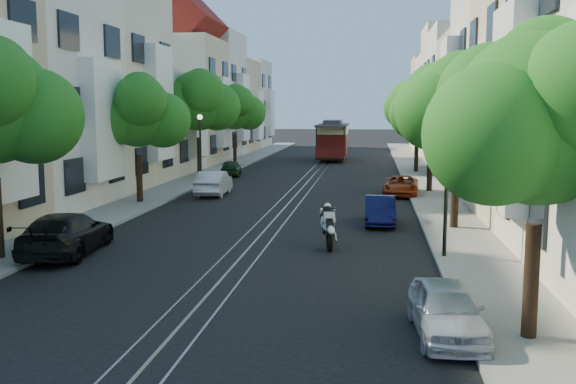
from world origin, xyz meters
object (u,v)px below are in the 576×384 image
(sportbike_rider, at_px, (328,223))
(tree_w_d, at_px, (235,109))
(tree_e_c, at_px, (433,109))
(tree_e_d, at_px, (419,105))
(parked_car_w_near, at_px, (67,233))
(lamp_west, at_px, (200,138))
(tree_e_a, at_px, (543,121))
(cable_car, at_px, (333,139))
(tree_w_b, at_px, (138,113))
(parked_car_e_far, at_px, (401,186))
(tree_e_b, at_px, (460,106))
(parked_car_e_near, at_px, (446,309))
(parked_car_w_far, at_px, (231,168))
(parked_car_w_mid, at_px, (214,183))
(parked_car_e_mid, at_px, (380,210))
(tree_w_c, at_px, (199,102))
(lamp_east, at_px, (447,168))

(sportbike_rider, bearing_deg, tree_w_d, 97.61)
(tree_e_c, distance_m, tree_e_d, 11.00)
(parked_car_w_near, bearing_deg, tree_e_d, -120.19)
(tree_w_d, bearing_deg, tree_e_c, -48.01)
(lamp_west, bearing_deg, tree_e_a, -61.55)
(tree_w_d, height_order, cable_car, tree_w_d)
(tree_e_c, relative_size, tree_w_b, 1.04)
(tree_e_a, xyz_separation_m, parked_car_e_far, (-1.66, 21.71, -3.87))
(sportbike_rider, bearing_deg, tree_e_b, 28.24)
(tree_w_d, distance_m, parked_car_e_near, 41.06)
(tree_e_a, relative_size, parked_car_w_far, 1.92)
(tree_w_d, bearing_deg, cable_car, 38.37)
(tree_e_a, xyz_separation_m, sportbike_rider, (-4.66, 8.33, -3.56))
(tree_w_d, distance_m, parked_car_w_far, 9.69)
(cable_car, bearing_deg, parked_car_e_near, -83.83)
(parked_car_w_near, bearing_deg, parked_car_e_far, -131.18)
(tree_w_b, distance_m, parked_car_w_mid, 5.89)
(tree_e_b, bearing_deg, parked_car_e_mid, 161.78)
(tree_w_c, distance_m, lamp_west, 3.81)
(tree_e_b, xyz_separation_m, tree_w_b, (-14.40, 5.00, -0.34))
(lamp_east, bearing_deg, sportbike_rider, 160.56)
(parked_car_e_near, bearing_deg, parked_car_e_far, 86.00)
(tree_w_b, relative_size, parked_car_e_far, 1.64)
(tree_w_c, distance_m, parked_car_e_mid, 19.50)
(tree_w_b, height_order, parked_car_e_mid, tree_w_b)
(tree_w_c, distance_m, parked_car_w_far, 5.31)
(parked_car_e_near, xyz_separation_m, parked_car_w_far, (-11.20, 30.16, -0.01))
(parked_car_w_mid, bearing_deg, tree_w_b, 50.24)
(parked_car_e_far, height_order, parked_car_w_mid, parked_car_w_mid)
(tree_e_d, bearing_deg, cable_car, 121.46)
(tree_e_d, bearing_deg, parked_car_e_near, -92.81)
(tree_e_c, bearing_deg, parked_car_e_mid, -105.88)
(parked_car_e_far, distance_m, parked_car_w_far, 14.13)
(tree_e_b, xyz_separation_m, lamp_east, (-0.96, -4.98, -1.89))
(lamp_east, bearing_deg, lamp_west, 124.99)
(tree_e_d, xyz_separation_m, parked_car_e_near, (-1.66, -33.83, -4.30))
(parked_car_e_mid, relative_size, parked_car_w_near, 0.73)
(parked_car_w_near, xyz_separation_m, parked_car_w_mid, (1.20, 14.45, -0.02))
(sportbike_rider, relative_size, cable_car, 0.25)
(tree_e_a, relative_size, lamp_east, 1.51)
(tree_e_a, height_order, cable_car, tree_e_a)
(lamp_west, height_order, parked_car_w_mid, lamp_west)
(tree_e_b, bearing_deg, parked_car_w_far, 125.05)
(tree_e_d, distance_m, lamp_east, 27.07)
(tree_e_b, distance_m, tree_e_d, 22.00)
(parked_car_w_near, bearing_deg, tree_e_b, -161.05)
(cable_car, bearing_deg, parked_car_e_mid, -83.39)
(tree_e_b, bearing_deg, lamp_west, 136.15)
(tree_e_d, xyz_separation_m, tree_w_b, (-14.40, -17.00, -0.47))
(sportbike_rider, relative_size, parked_car_w_far, 0.66)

